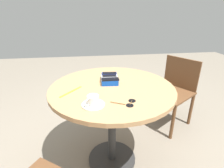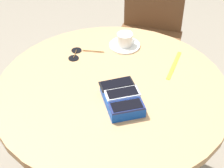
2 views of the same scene
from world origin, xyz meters
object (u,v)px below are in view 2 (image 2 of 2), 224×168
Objects in this scene: sunglasses at (77,54)px; phone_box at (122,99)px; round_table at (112,110)px; coffee_cup at (125,39)px; phone_black at (117,84)px; saucer at (125,45)px; chair_far_side at (148,38)px; lanyard_strap at (174,65)px; phone_navy at (128,106)px; phone_white at (122,93)px.

phone_box is at bearing -167.55° from sunglasses.
round_table is 10.86× the size of coffee_cup.
phone_black is 0.93× the size of saucer.
sunglasses is at bearing 15.04° from phone_black.
lanyard_strap is at bearing 165.22° from chair_far_side.
lanyard_strap is at bearing -79.58° from round_table.
phone_box is 0.39m from sunglasses.
phone_box is at bearing -2.63° from phone_navy.
phone_navy is 0.07m from phone_white.
lanyard_strap is at bearing -119.86° from sunglasses.
phone_navy reaches higher than phone_box.
chair_far_side is at bearing -36.89° from coffee_cup.
coffee_cup is at bearing -21.82° from phone_white.
phone_black reaches higher than phone_box.
phone_black is 0.15× the size of chair_far_side.
coffee_cup reaches higher than lanyard_strap.
coffee_cup is 0.27m from lanyard_strap.
phone_box is at bearing 179.57° from phone_black.
phone_box is 0.23× the size of chair_far_side.
saucer is (0.31, -0.15, -0.04)m from phone_black.
phone_navy is 0.13m from phone_black.
round_table is 0.36m from coffee_cup.
phone_box is 1.51× the size of phone_black.
chair_far_side reaches higher than round_table.
round_table is at bearing 100.42° from lanyard_strap.
phone_box is 0.03m from phone_white.
saucer is at bearing -29.76° from round_table.
chair_far_side is at bearing -34.31° from round_table.
chair_far_side reaches higher than saucer.
sunglasses is (0.01, 0.23, -0.00)m from saucer.
round_table is 0.20m from phone_white.
lanyard_strap is 0.24× the size of chair_far_side.
phone_navy is 1.05m from chair_far_side.
chair_far_side is at bearing -28.61° from phone_navy.
phone_white reaches higher than lanyard_strap.
phone_box is 0.40m from saucer.
sunglasses is at bearing 88.71° from coffee_cup.
phone_white reaches higher than phone_black.
saucer is 0.89× the size of sunglasses.
phone_black is 0.32m from lanyard_strap.
saucer is at bearing -21.65° from phone_white.
saucer is at bearing 35.60° from lanyard_strap.
lanyard_strap is at bearing -53.43° from phone_navy.
saucer is at bearing -21.68° from phone_box.
round_table is at bearing 3.93° from phone_box.
phone_black is (-0.04, -0.01, 0.18)m from round_table.
phone_white is at bearing -175.00° from round_table.
phone_white is 0.99m from chair_far_side.
saucer is at bearing 129.30° from coffee_cup.
round_table is 0.25m from phone_navy.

